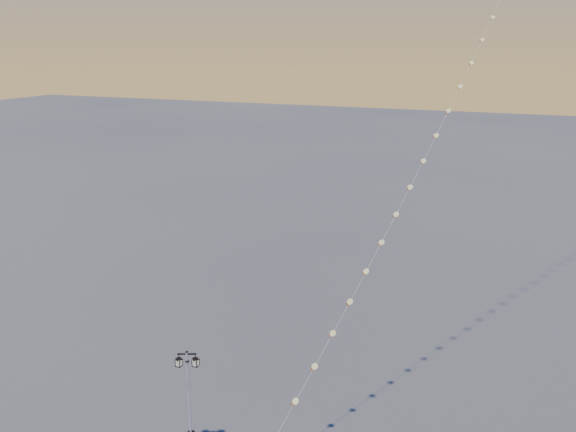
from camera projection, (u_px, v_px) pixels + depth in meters
The scene contains 1 object.
street_lamp at pixel (189, 390), 27.24m from camera, with size 1.08×0.68×4.48m.
Camera 1 is at (9.87, -16.88, 17.64)m, focal length 37.50 mm.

